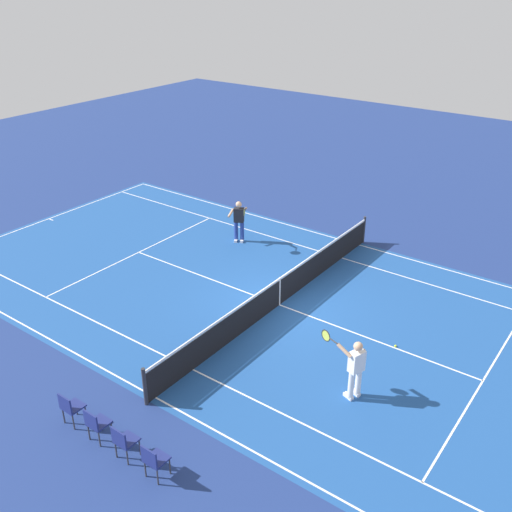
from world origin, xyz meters
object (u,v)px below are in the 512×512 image
Objects in this scene: tennis_ball at (395,346)px; spectator_chair_2 at (96,423)px; spectator_chair_0 at (154,459)px; spectator_chair_1 at (124,440)px; spectator_chair_3 at (70,406)px; tennis_player_near at (239,219)px; tennis_net at (279,291)px; tennis_player_far at (355,366)px.

spectator_chair_2 is (3.93, 7.36, 0.49)m from tennis_ball.
spectator_chair_0 is at bearing 73.96° from tennis_ball.
tennis_ball is 8.36m from spectator_chair_2.
spectator_chair_1 is at bearing 67.69° from tennis_ball.
spectator_chair_2 and spectator_chair_3 have the same top height.
tennis_ball is at bearing -112.31° from spectator_chair_1.
spectator_chair_3 is at bearing 106.43° from tennis_player_near.
tennis_net is at bearing 0.86° from tennis_ball.
spectator_chair_3 is (0.90, 7.31, 0.03)m from tennis_net.
spectator_chair_1 is at bearing 115.19° from tennis_player_near.
spectator_chair_0 is at bearing 65.86° from tennis_player_far.
spectator_chair_0 is at bearing 103.97° from tennis_net.
tennis_player_near is 8.46m from tennis_ball.
spectator_chair_0 and spectator_chair_1 have the same top height.
tennis_ball is (0.01, -2.62, -0.90)m from tennis_player_far.
tennis_net is 7.36m from spectator_chair_3.
tennis_player_near is at bearing -64.81° from spectator_chair_1.
spectator_chair_2 is (-3.95, 10.33, -0.41)m from tennis_player_near.
tennis_ball is at bearing -89.77° from tennis_player_far.
tennis_net is 6.89× the size of tennis_player_near.
tennis_net is 13.30× the size of spectator_chair_0.
tennis_player_far is at bearing 147.04° from tennis_net.
tennis_net is 13.30× the size of spectator_chair_3.
spectator_chair_1 is at bearing 97.12° from tennis_net.
spectator_chair_1 is 0.91m from spectator_chair_2.
spectator_chair_1 is (3.03, 4.75, -0.41)m from tennis_player_far.
spectator_chair_3 is at bearing 82.99° from tennis_net.
tennis_player_far is 1.93× the size of spectator_chair_2.
tennis_net is at bearing -97.01° from spectator_chair_3.
spectator_chair_3 is (4.84, 4.75, -0.41)m from tennis_player_far.
spectator_chair_1 is 1.00× the size of spectator_chair_2.
spectator_chair_0 is at bearing 180.00° from spectator_chair_3.
tennis_player_far is at bearing -122.57° from spectator_chair_1.
tennis_player_near is at bearing -60.84° from spectator_chair_0.
tennis_player_near reaches higher than spectator_chair_1.
tennis_player_far reaches higher than tennis_ball.
tennis_net is 177.27× the size of tennis_ball.
spectator_chair_1 is at bearing 57.43° from tennis_player_far.
spectator_chair_1 and spectator_chair_3 have the same top height.
spectator_chair_2 is at bearing 0.00° from spectator_chair_1.
tennis_player_near is (3.94, -3.02, 0.44)m from tennis_net.
spectator_chair_2 is at bearing 50.33° from tennis_player_far.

